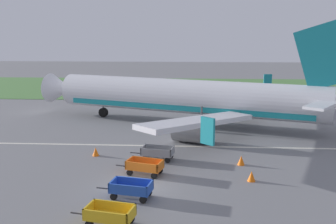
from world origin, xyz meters
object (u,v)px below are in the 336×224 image
at_px(baggage_cart_third_in_row, 131,189).
at_px(baggage_cart_second_in_row, 110,215).
at_px(baggage_cart_far_end, 157,153).
at_px(traffic_cone_near_plane, 241,160).
at_px(traffic_cone_mid_apron, 96,152).
at_px(traffic_cone_by_carts, 251,176).
at_px(baggage_cart_fourth_in_row, 145,166).
at_px(airplane, 195,98).

bearing_deg(baggage_cart_third_in_row, baggage_cart_second_in_row, -99.52).
height_order(baggage_cart_second_in_row, baggage_cart_far_end, same).
xyz_separation_m(baggage_cart_second_in_row, traffic_cone_near_plane, (8.15, 10.08, -0.23)).
distance_m(baggage_cart_third_in_row, traffic_cone_near_plane, 9.99).
xyz_separation_m(baggage_cart_second_in_row, traffic_cone_mid_apron, (-3.60, 11.67, -0.24)).
relative_size(traffic_cone_near_plane, traffic_cone_by_carts, 1.02).
bearing_deg(baggage_cart_fourth_in_row, traffic_cone_near_plane, 19.01).
height_order(baggage_cart_second_in_row, traffic_cone_by_carts, baggage_cart_second_in_row).
bearing_deg(traffic_cone_near_plane, baggage_cart_second_in_row, -128.95).
xyz_separation_m(baggage_cart_fourth_in_row, traffic_cone_near_plane, (7.19, 2.48, -0.23)).
xyz_separation_m(traffic_cone_mid_apron, traffic_cone_by_carts, (12.03, -4.92, 0.00)).
relative_size(airplane, traffic_cone_near_plane, 49.59).
bearing_deg(traffic_cone_by_carts, baggage_cart_far_end, 148.53).
height_order(traffic_cone_near_plane, traffic_cone_mid_apron, traffic_cone_near_plane).
distance_m(baggage_cart_fourth_in_row, traffic_cone_mid_apron, 6.11).
distance_m(airplane, baggage_cart_third_in_row, 19.99).
relative_size(traffic_cone_near_plane, traffic_cone_mid_apron, 1.03).
relative_size(baggage_cart_fourth_in_row, traffic_cone_by_carts, 5.00).
height_order(baggage_cart_second_in_row, baggage_cart_third_in_row, same).
bearing_deg(traffic_cone_by_carts, baggage_cart_fourth_in_row, 173.44).
bearing_deg(traffic_cone_mid_apron, baggage_cart_third_in_row, -62.71).
height_order(airplane, traffic_cone_mid_apron, airplane).
xyz_separation_m(airplane, traffic_cone_near_plane, (3.48, -12.88, -2.68)).
distance_m(airplane, traffic_cone_near_plane, 13.61).
relative_size(airplane, traffic_cone_mid_apron, 51.15).
xyz_separation_m(baggage_cart_third_in_row, baggage_cart_fourth_in_row, (0.37, 4.06, 0.00)).
bearing_deg(airplane, baggage_cart_third_in_row, -101.84).
relative_size(baggage_cart_second_in_row, traffic_cone_mid_apron, 5.05).
height_order(baggage_cart_third_in_row, traffic_cone_mid_apron, baggage_cart_third_in_row).
distance_m(baggage_cart_fourth_in_row, traffic_cone_by_carts, 7.53).
bearing_deg(baggage_cart_fourth_in_row, traffic_cone_mid_apron, 138.29).
relative_size(baggage_cart_far_end, traffic_cone_mid_apron, 5.05).
distance_m(baggage_cart_third_in_row, traffic_cone_by_carts, 8.47).
relative_size(baggage_cart_second_in_row, baggage_cart_far_end, 1.00).
bearing_deg(traffic_cone_near_plane, traffic_cone_mid_apron, 172.32).
bearing_deg(baggage_cart_second_in_row, airplane, 78.51).
relative_size(airplane, baggage_cart_fourth_in_row, 10.15).
distance_m(baggage_cart_second_in_row, traffic_cone_mid_apron, 12.21).
bearing_deg(airplane, baggage_cart_fourth_in_row, -103.57).
relative_size(baggage_cart_third_in_row, traffic_cone_mid_apron, 5.05).
relative_size(baggage_cart_fourth_in_row, baggage_cart_far_end, 1.00).
relative_size(baggage_cart_fourth_in_row, traffic_cone_near_plane, 4.89).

